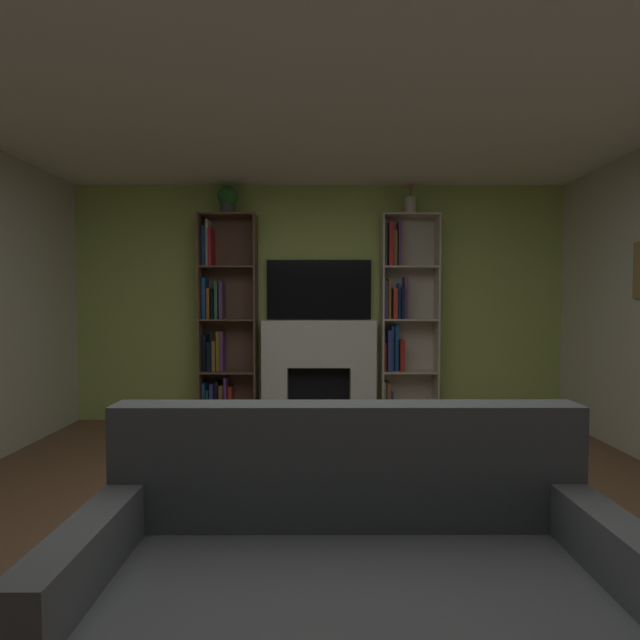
# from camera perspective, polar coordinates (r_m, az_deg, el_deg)

# --- Properties ---
(ground_plane) EXTENTS (6.85, 6.85, 0.00)m
(ground_plane) POSITION_cam_1_polar(r_m,az_deg,el_deg) (2.92, -0.07, -24.68)
(ground_plane) COLOR brown
(wall_back_accent) EXTENTS (5.45, 0.06, 2.58)m
(wall_back_accent) POSITION_cam_1_polar(r_m,az_deg,el_deg) (5.49, 0.05, 1.89)
(wall_back_accent) COLOR #B0CA64
(wall_back_accent) RESTS_ON ground_plane
(ceiling) EXTENTS (5.45, 5.83, 0.06)m
(ceiling) POSITION_cam_1_polar(r_m,az_deg,el_deg) (2.91, -0.08, 28.58)
(ceiling) COLOR white
(ceiling) RESTS_ON wall_back_accent
(fireplace) EXTENTS (1.32, 0.56, 1.12)m
(fireplace) POSITION_cam_1_polar(r_m,az_deg,el_deg) (5.38, 0.05, -5.51)
(fireplace) COLOR white
(fireplace) RESTS_ON ground_plane
(tv) EXTENTS (1.13, 0.06, 0.65)m
(tv) POSITION_cam_1_polar(r_m,az_deg,el_deg) (5.43, 0.05, 3.49)
(tv) COLOR black
(tv) RESTS_ON fireplace
(bookshelf_left) EXTENTS (0.60, 0.29, 2.24)m
(bookshelf_left) POSITION_cam_1_polar(r_m,az_deg,el_deg) (5.47, -10.91, -1.17)
(bookshelf_left) COLOR brown
(bookshelf_left) RESTS_ON ground_plane
(bookshelf_right) EXTENTS (0.60, 0.28, 2.24)m
(bookshelf_right) POSITION_cam_1_polar(r_m,az_deg,el_deg) (5.44, 9.52, 0.21)
(bookshelf_right) COLOR beige
(bookshelf_right) RESTS_ON ground_plane
(potted_plant) EXTENTS (0.21, 0.21, 0.30)m
(potted_plant) POSITION_cam_1_polar(r_m,az_deg,el_deg) (5.51, -10.38, 13.54)
(potted_plant) COLOR #454E4E
(potted_plant) RESTS_ON bookshelf_left
(vase_with_flowers) EXTENTS (0.12, 0.12, 0.32)m
(vase_with_flowers) POSITION_cam_1_polar(r_m,az_deg,el_deg) (5.50, 10.49, 13.06)
(vase_with_flowers) COLOR beige
(vase_with_flowers) RESTS_ON bookshelf_right
(couch) EXTENTS (1.81, 0.85, 0.92)m
(couch) POSITION_cam_1_polar(r_m,az_deg,el_deg) (1.92, 3.76, -29.87)
(couch) COLOR #54585B
(couch) RESTS_ON ground_plane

